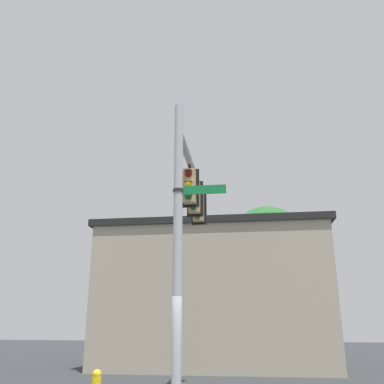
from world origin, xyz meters
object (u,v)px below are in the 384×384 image
(traffic_light_nearest_pole, at_px, (189,186))
(street_name_sign, at_px, (193,190))
(traffic_light_mid_outer, at_px, (198,206))
(traffic_light_mid_inner, at_px, (194,197))

(traffic_light_nearest_pole, bearing_deg, street_name_sign, 103.25)
(traffic_light_mid_outer, xyz_separation_m, street_name_sign, (-0.57, 4.29, -0.79))
(traffic_light_mid_inner, xyz_separation_m, street_name_sign, (-0.52, 3.14, -0.79))
(traffic_light_mid_inner, distance_m, street_name_sign, 3.28)
(traffic_light_nearest_pole, height_order, traffic_light_mid_outer, same)
(traffic_light_mid_inner, distance_m, traffic_light_mid_outer, 1.15)
(traffic_light_nearest_pole, xyz_separation_m, traffic_light_mid_inner, (0.05, -1.15, 0.00))
(traffic_light_mid_outer, bearing_deg, traffic_light_nearest_pole, 92.64)
(traffic_light_nearest_pole, distance_m, street_name_sign, 2.19)
(traffic_light_mid_outer, bearing_deg, traffic_light_mid_inner, 92.64)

